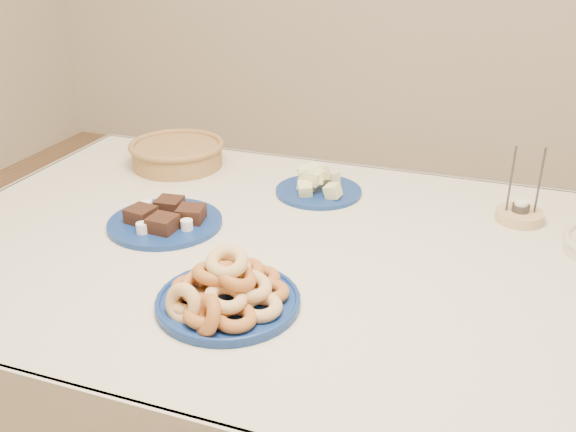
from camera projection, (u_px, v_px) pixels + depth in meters
The scene contains 6 objects.
dining_table at pixel (295, 289), 1.46m from camera, with size 1.71×1.11×0.75m.
donut_platter at pixel (226, 293), 1.19m from camera, with size 0.36×0.36×0.12m.
melon_plate at pixel (317, 185), 1.68m from camera, with size 0.23×0.23×0.08m.
brownie_plate at pixel (165, 220), 1.51m from camera, with size 0.32×0.32×0.05m.
wicker_basket at pixel (177, 153), 1.86m from camera, with size 0.32×0.32×0.07m.
candle_holder at pixel (520, 214), 1.53m from camera, with size 0.13×0.13×0.19m.
Camera 1 is at (0.41, -1.18, 1.41)m, focal length 40.00 mm.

